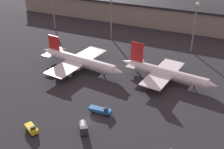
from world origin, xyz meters
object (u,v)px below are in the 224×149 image
at_px(service_vehicle_1, 100,110).
at_px(service_vehicle_2, 83,128).
at_px(service_vehicle_0, 32,129).
at_px(airplane_0, 80,61).
at_px(airplane_1, 166,73).

xyz_separation_m(service_vehicle_1, service_vehicle_2, (-0.29, -10.73, 0.49)).
bearing_deg(service_vehicle_0, service_vehicle_2, 50.85).
height_order(airplane_0, service_vehicle_2, airplane_0).
xyz_separation_m(service_vehicle_0, service_vehicle_2, (14.26, 6.53, 0.43)).
height_order(service_vehicle_0, service_vehicle_2, service_vehicle_2).
bearing_deg(airplane_0, service_vehicle_0, -72.18).
relative_size(airplane_1, service_vehicle_2, 7.62).
relative_size(airplane_0, service_vehicle_1, 5.48).
distance_m(airplane_0, airplane_1, 36.65).
relative_size(service_vehicle_1, service_vehicle_2, 1.48).
height_order(airplane_1, service_vehicle_1, airplane_1).
bearing_deg(service_vehicle_2, airplane_0, 176.76).
bearing_deg(airplane_0, service_vehicle_2, -50.97).
xyz_separation_m(airplane_0, service_vehicle_0, (7.95, -42.26, -2.46)).
bearing_deg(service_vehicle_2, service_vehicle_1, 143.35).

